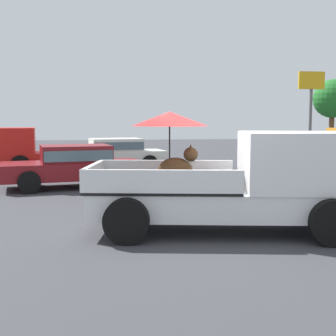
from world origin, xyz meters
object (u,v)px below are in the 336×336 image
(parked_sedan_near, at_px, (114,152))
(motel_sign, at_px, (311,98))
(pickup_truck_main, at_px, (246,180))
(parked_sedan_far, at_px, (74,164))
(pickup_truck_far, at_px, (331,152))

(parked_sedan_near, relative_size, motel_sign, 0.99)
(parked_sedan_near, bearing_deg, pickup_truck_main, 91.73)
(parked_sedan_near, bearing_deg, motel_sign, -172.45)
(parked_sedan_near, bearing_deg, parked_sedan_far, 64.78)
(pickup_truck_far, relative_size, parked_sedan_far, 1.11)
(parked_sedan_far, xyz_separation_m, motel_sign, (11.66, 8.04, 2.52))
(pickup_truck_main, xyz_separation_m, pickup_truck_far, (6.08, 8.21, -0.12))
(parked_sedan_near, xyz_separation_m, motel_sign, (10.26, 3.12, 2.52))
(pickup_truck_main, height_order, parked_sedan_far, pickup_truck_main)
(parked_sedan_far, bearing_deg, motel_sign, -155.80)
(pickup_truck_far, xyz_separation_m, parked_sedan_near, (-8.26, 2.97, -0.13))
(parked_sedan_far, distance_m, motel_sign, 14.39)
(motel_sign, bearing_deg, pickup_truck_main, -119.45)
(pickup_truck_main, distance_m, pickup_truck_far, 10.21)
(pickup_truck_far, height_order, parked_sedan_far, pickup_truck_far)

